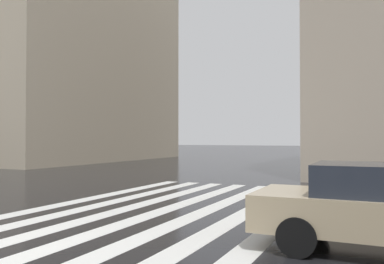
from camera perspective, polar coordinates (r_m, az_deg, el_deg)
ground_plane at (r=7.30m, az=-25.34°, el=-15.28°), size 220.00×220.00×0.00m
zebra_crossing at (r=10.01m, az=-4.98°, el=-11.43°), size 13.00×6.50×0.01m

